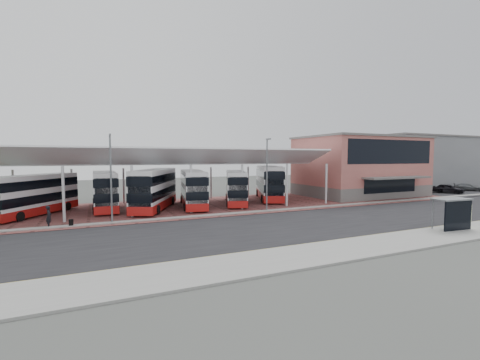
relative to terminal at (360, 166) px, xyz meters
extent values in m
plane|color=#424440|center=(-23.00, -13.92, -4.66)|extent=(140.00, 140.00, 0.00)
cube|color=black|center=(-23.00, -14.92, -4.65)|extent=(120.00, 14.00, 0.02)
cube|color=brown|center=(-21.00, -0.92, -4.63)|extent=(72.00, 16.00, 0.06)
cube|color=gray|center=(-23.00, -22.92, -4.59)|extent=(120.00, 4.00, 0.14)
cube|color=gray|center=(-23.00, -7.72, -4.59)|extent=(120.00, 0.80, 0.14)
cube|color=black|center=(21.00, -3.92, -4.62)|extent=(22.00, 10.00, 0.08)
cube|color=gold|center=(-23.00, -20.92, -4.63)|extent=(120.00, 0.12, 0.01)
cube|color=gold|center=(-23.00, -20.62, -4.63)|extent=(120.00, 0.12, 0.01)
cylinder|color=silver|center=(-47.00, 5.58, -2.36)|extent=(0.26, 0.26, 4.60)
cylinder|color=silver|center=(-41.00, -5.42, -2.06)|extent=(0.26, 0.26, 5.20)
cylinder|color=silver|center=(-41.00, 5.58, -2.36)|extent=(0.26, 0.26, 4.60)
cylinder|color=silver|center=(-35.00, -5.42, -2.06)|extent=(0.26, 0.26, 5.20)
cylinder|color=silver|center=(-35.00, 5.58, -2.36)|extent=(0.26, 0.26, 4.60)
cylinder|color=silver|center=(-29.00, -5.42, -2.06)|extent=(0.26, 0.26, 5.20)
cylinder|color=silver|center=(-29.00, 5.58, -2.36)|extent=(0.26, 0.26, 4.60)
cylinder|color=silver|center=(-23.00, -5.42, -2.06)|extent=(0.26, 0.26, 5.20)
cylinder|color=silver|center=(-23.00, 5.58, -2.36)|extent=(0.26, 0.26, 4.60)
cylinder|color=silver|center=(-17.00, -5.42, -2.06)|extent=(0.26, 0.26, 5.20)
cylinder|color=silver|center=(-17.00, 5.58, -2.36)|extent=(0.26, 0.26, 4.60)
cylinder|color=silver|center=(-11.00, -5.42, -2.06)|extent=(0.26, 0.26, 5.20)
cylinder|color=silver|center=(-11.00, 5.58, -2.36)|extent=(0.26, 0.26, 4.60)
cube|color=white|center=(-29.00, -3.22, 1.44)|extent=(37.00, 4.95, 1.95)
cube|color=white|center=(-29.00, 2.38, 1.24)|extent=(37.00, 7.12, 1.43)
cube|color=#64605D|center=(0.00, 0.08, -3.76)|extent=(18.00, 12.00, 1.80)
cube|color=#B5655D|center=(0.00, 0.08, 0.74)|extent=(18.00, 12.00, 7.20)
cube|color=black|center=(0.00, -5.82, 2.14)|extent=(16.00, 0.25, 3.40)
cube|color=black|center=(0.00, -5.82, -2.56)|extent=(10.00, 0.25, 2.20)
cube|color=#64605D|center=(0.00, -6.92, -1.46)|extent=(11.00, 2.40, 0.25)
cube|color=#64605D|center=(0.00, 0.08, 4.44)|extent=(18.40, 12.40, 0.30)
cube|color=slate|center=(25.00, 10.08, 0.34)|extent=(30.00, 20.00, 10.00)
cube|color=#64605D|center=(25.00, 10.08, 5.44)|extent=(30.50, 20.50, 0.30)
cylinder|color=slate|center=(-37.00, -7.62, -0.66)|extent=(0.16, 0.16, 8.00)
cube|color=slate|center=(-37.00, -7.92, 3.34)|extent=(0.15, 0.90, 0.15)
cylinder|color=slate|center=(-21.00, -7.62, -0.66)|extent=(0.16, 0.16, 8.00)
cube|color=slate|center=(-21.00, -7.92, 3.34)|extent=(0.15, 0.90, 0.15)
cube|color=white|center=(-43.99, -0.17, -2.40)|extent=(7.41, 9.71, 3.94)
cube|color=#AA1513|center=(-43.99, -0.17, -4.00)|extent=(7.46, 9.76, 0.83)
cube|color=black|center=(-43.99, -0.17, -2.81)|extent=(7.46, 9.76, 0.87)
cube|color=black|center=(-43.99, -0.17, -1.34)|extent=(7.46, 9.76, 0.87)
cylinder|color=black|center=(-44.78, -3.51, -4.14)|extent=(0.71, 0.91, 0.92)
cylinder|color=black|center=(-43.19, 3.16, -4.14)|extent=(0.71, 0.91, 0.92)
cylinder|color=black|center=(-41.27, 1.91, -4.14)|extent=(0.71, 0.91, 0.92)
cube|color=white|center=(-37.38, 1.12, -2.33)|extent=(2.43, 10.41, 4.06)
cube|color=#AA1513|center=(-37.38, 1.12, -3.98)|extent=(2.47, 10.45, 0.85)
cube|color=black|center=(-37.38, 1.12, -2.76)|extent=(2.47, 10.45, 0.90)
cube|color=black|center=(-37.38, 1.12, -1.24)|extent=(2.47, 10.45, 0.90)
cube|color=black|center=(-37.35, -4.03, -2.43)|extent=(2.13, 0.11, 3.40)
cylinder|color=black|center=(-38.54, -2.22, -4.13)|extent=(0.27, 0.95, 0.95)
cylinder|color=black|center=(-36.18, -2.20, -4.13)|extent=(0.27, 0.95, 0.95)
cylinder|color=black|center=(-38.59, 4.44, -4.13)|extent=(0.27, 0.95, 0.95)
cylinder|color=black|center=(-36.22, 4.45, -4.13)|extent=(0.27, 0.95, 0.95)
cube|color=white|center=(-32.14, -1.24, -2.19)|extent=(6.86, 11.10, 4.32)
cube|color=#AA1513|center=(-32.14, -1.24, -3.95)|extent=(6.92, 11.15, 0.90)
cube|color=black|center=(-32.14, -1.24, -2.64)|extent=(6.92, 11.15, 0.95)
cube|color=black|center=(-32.14, -1.24, -1.03)|extent=(6.92, 11.15, 0.95)
cube|color=black|center=(-34.40, -6.22, -2.29)|extent=(2.10, 1.03, 3.62)
cylinder|color=black|center=(-34.74, -3.93, -4.10)|extent=(0.67, 1.03, 1.00)
cylinder|color=black|center=(-32.46, -4.98, -4.10)|extent=(0.67, 1.03, 1.00)
cylinder|color=black|center=(-31.82, 2.50, -4.10)|extent=(0.67, 1.03, 1.00)
cylinder|color=black|center=(-29.53, 1.46, -4.10)|extent=(0.67, 1.03, 1.00)
cube|color=white|center=(-27.56, -1.04, -2.31)|extent=(4.27, 10.74, 4.10)
cube|color=#AA1513|center=(-27.56, -1.04, -3.98)|extent=(4.31, 10.78, 0.86)
cube|color=black|center=(-27.56, -1.04, -2.74)|extent=(4.31, 10.78, 0.90)
cube|color=black|center=(-27.56, -1.04, -1.22)|extent=(4.31, 10.78, 0.90)
cube|color=black|center=(-28.51, -6.14, -2.41)|extent=(2.12, 0.49, 3.43)
cylinder|color=black|center=(-29.35, -4.12, -4.12)|extent=(0.44, 0.99, 0.95)
cylinder|color=black|center=(-27.01, -4.55, -4.12)|extent=(0.44, 0.99, 0.95)
cylinder|color=black|center=(-28.11, 2.47, -4.12)|extent=(0.44, 0.99, 0.95)
cylinder|color=black|center=(-25.77, 2.04, -4.12)|extent=(0.44, 0.99, 0.95)
cube|color=white|center=(-21.85, -0.95, -2.41)|extent=(5.70, 10.21, 3.93)
cube|color=#AA1513|center=(-21.85, -0.95, -4.01)|extent=(5.75, 10.26, 0.82)
cube|color=black|center=(-21.85, -0.95, -2.82)|extent=(5.75, 10.26, 0.87)
cube|color=black|center=(-21.85, -0.95, -1.35)|extent=(5.75, 10.26, 0.87)
cube|color=black|center=(-23.62, -5.60, -2.50)|extent=(1.96, 0.82, 3.29)
cylinder|color=black|center=(-24.06, -3.55, -4.14)|extent=(0.56, 0.95, 0.91)
cylinder|color=black|center=(-21.92, -4.36, -4.14)|extent=(0.56, 0.95, 0.91)
cylinder|color=black|center=(-21.78, 2.47, -4.14)|extent=(0.56, 0.95, 0.91)
cylinder|color=black|center=(-19.64, 1.66, -4.14)|extent=(0.56, 0.95, 0.91)
cube|color=white|center=(-15.86, 1.09, -2.11)|extent=(6.71, 11.55, 4.46)
cube|color=#AA1513|center=(-15.86, 1.09, -3.92)|extent=(6.77, 11.60, 0.93)
cube|color=black|center=(-15.86, 1.09, -2.58)|extent=(6.77, 11.60, 0.99)
cube|color=black|center=(-15.86, 1.09, -0.92)|extent=(6.77, 11.60, 0.99)
cube|color=black|center=(-18.00, -4.15, -2.21)|extent=(2.20, 0.98, 3.73)
cylinder|color=black|center=(-18.44, -1.80, -4.08)|extent=(0.66, 1.07, 1.04)
cylinder|color=black|center=(-16.04, -2.78, -4.08)|extent=(0.66, 1.07, 1.04)
cylinder|color=black|center=(-15.68, 4.96, -4.08)|extent=(0.66, 1.07, 1.04)
cylinder|color=black|center=(-13.28, 3.98, -4.08)|extent=(0.66, 1.07, 1.04)
imported|color=black|center=(-41.98, -7.38, -3.68)|extent=(0.48, 0.70, 1.85)
cube|color=black|center=(-40.30, -7.81, -4.30)|extent=(0.35, 0.25, 0.61)
imported|color=black|center=(15.22, -4.35, -3.81)|extent=(3.72, 4.85, 1.54)
imported|color=#4C4F53|center=(22.56, -3.12, -3.95)|extent=(3.81, 4.64, 1.27)
cube|color=black|center=(-11.78, -22.60, -3.32)|extent=(2.88, 0.36, 2.40)
cube|color=slate|center=(-11.73, -22.03, -2.07)|extent=(3.19, 1.70, 0.12)
cylinder|color=slate|center=(-13.02, -21.34, -3.32)|extent=(0.10, 0.10, 2.40)
cylinder|color=slate|center=(-10.34, -21.57, -3.32)|extent=(0.10, 0.10, 2.40)
cube|color=#AAB280|center=(-10.20, -22.16, -3.46)|extent=(0.23, 1.06, 1.92)
camera|label=1|loc=(-38.14, -38.66, 1.32)|focal=24.00mm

